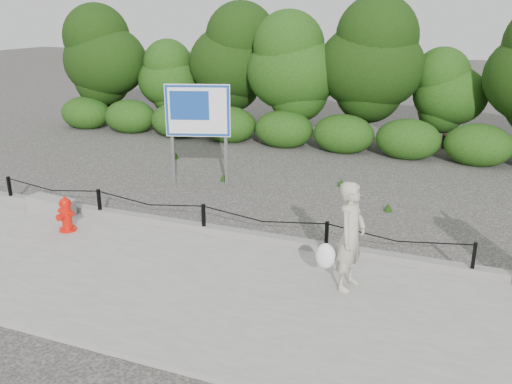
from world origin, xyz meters
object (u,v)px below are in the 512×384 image
(fire_hydrant, at_px, (66,215))
(concrete_block, at_px, (51,205))
(pedestrian, at_px, (349,238))
(advertising_sign, at_px, (198,115))

(fire_hydrant, bearing_deg, concrete_block, 155.04)
(pedestrian, relative_size, concrete_block, 1.61)
(fire_hydrant, relative_size, advertising_sign, 0.28)
(concrete_block, relative_size, advertising_sign, 0.42)
(pedestrian, relative_size, advertising_sign, 0.68)
(pedestrian, height_order, advertising_sign, advertising_sign)
(pedestrian, distance_m, concrete_block, 6.83)
(advertising_sign, bearing_deg, concrete_block, -140.33)
(concrete_block, distance_m, advertising_sign, 4.06)
(fire_hydrant, relative_size, concrete_block, 0.66)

